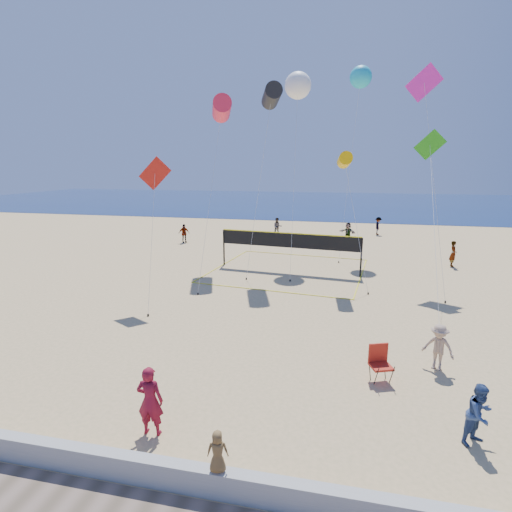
# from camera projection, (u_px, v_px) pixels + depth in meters

# --- Properties ---
(ground) EXTENTS (120.00, 120.00, 0.00)m
(ground) POSITION_uv_depth(u_px,v_px,m) (262.00, 410.00, 10.87)
(ground) COLOR #D8B07A
(ground) RESTS_ON ground
(ocean) EXTENTS (140.00, 50.00, 0.03)m
(ocean) POSITION_uv_depth(u_px,v_px,m) (333.00, 202.00, 69.87)
(ocean) COLOR navy
(ocean) RESTS_ON ground
(seawall) EXTENTS (32.00, 0.30, 0.60)m
(seawall) POSITION_uv_depth(u_px,v_px,m) (232.00, 485.00, 7.95)
(seawall) COLOR #B2B2AD
(seawall) RESTS_ON ground
(woman) EXTENTS (0.69, 0.48, 1.80)m
(woman) POSITION_uv_depth(u_px,v_px,m) (150.00, 401.00, 9.74)
(woman) COLOR maroon
(woman) RESTS_ON ground
(toddler) EXTENTS (0.48, 0.37, 0.88)m
(toddler) POSITION_uv_depth(u_px,v_px,m) (218.00, 451.00, 7.83)
(toddler) COLOR brown
(toddler) RESTS_ON seawall
(bystander_a) EXTENTS (0.95, 0.92, 1.54)m
(bystander_a) POSITION_uv_depth(u_px,v_px,m) (480.00, 414.00, 9.43)
(bystander_a) COLOR navy
(bystander_a) RESTS_ON ground
(bystander_b) EXTENTS (1.15, 0.97, 1.54)m
(bystander_b) POSITION_uv_depth(u_px,v_px,m) (438.00, 347.00, 12.90)
(bystander_b) COLOR tan
(bystander_b) RESTS_ON ground
(far_person_0) EXTENTS (0.98, 0.86, 1.58)m
(far_person_0) POSITION_uv_depth(u_px,v_px,m) (184.00, 233.00, 33.96)
(far_person_0) COLOR gray
(far_person_0) RESTS_ON ground
(far_person_1) EXTENTS (1.59, 1.29, 1.70)m
(far_person_1) POSITION_uv_depth(u_px,v_px,m) (348.00, 233.00, 34.00)
(far_person_1) COLOR gray
(far_person_1) RESTS_ON ground
(far_person_2) EXTENTS (0.42, 0.63, 1.70)m
(far_person_2) POSITION_uv_depth(u_px,v_px,m) (453.00, 254.00, 25.93)
(far_person_2) COLOR gray
(far_person_2) RESTS_ON ground
(far_person_3) EXTENTS (0.95, 0.82, 1.68)m
(far_person_3) POSITION_uv_depth(u_px,v_px,m) (277.00, 227.00, 37.20)
(far_person_3) COLOR gray
(far_person_3) RESTS_ON ground
(far_person_4) EXTENTS (0.69, 1.12, 1.67)m
(far_person_4) POSITION_uv_depth(u_px,v_px,m) (378.00, 226.00, 37.77)
(far_person_4) COLOR gray
(far_person_4) RESTS_ON ground
(camp_chair) EXTENTS (0.78, 0.90, 1.27)m
(camp_chair) POSITION_uv_depth(u_px,v_px,m) (380.00, 360.00, 12.27)
(camp_chair) COLOR red
(camp_chair) RESTS_ON ground
(volleyball_net) EXTENTS (10.00, 9.87, 2.41)m
(volleyball_net) POSITION_uv_depth(u_px,v_px,m) (289.00, 245.00, 24.81)
(volleyball_net) COLOR black
(volleyball_net) RESTS_ON ground
(kite_0) EXTENTS (2.03, 9.05, 10.77)m
(kite_0) POSITION_uv_depth(u_px,v_px,m) (222.00, 109.00, 25.53)
(kite_0) COLOR #EA2442
(kite_0) RESTS_ON ground
(kite_1) EXTENTS (1.72, 4.48, 11.15)m
(kite_1) POSITION_uv_depth(u_px,v_px,m) (272.00, 96.00, 23.65)
(kite_1) COLOR black
(kite_1) RESTS_ON ground
(kite_2) EXTENTS (1.98, 3.05, 7.22)m
(kite_2) POSITION_uv_depth(u_px,v_px,m) (345.00, 160.00, 21.38)
(kite_2) COLOR #F4B903
(kite_2) RESTS_ON ground
(kite_3) EXTENTS (1.62, 3.01, 6.92)m
(kite_3) POSITION_uv_depth(u_px,v_px,m) (155.00, 180.00, 19.00)
(kite_3) COLOR red
(kite_3) RESTS_ON ground
(kite_4) EXTENTS (1.58, 8.94, 8.35)m
(kite_4) POSITION_uv_depth(u_px,v_px,m) (430.00, 154.00, 20.67)
(kite_4) COLOR #289C18
(kite_4) RESTS_ON ground
(kite_5) EXTENTS (2.11, 6.12, 12.10)m
(kite_5) POSITION_uv_depth(u_px,v_px,m) (425.00, 90.00, 22.49)
(kite_5) COLOR #EF23B9
(kite_5) RESTS_ON ground
(kite_6) EXTENTS (1.92, 8.01, 12.63)m
(kite_6) POSITION_uv_depth(u_px,v_px,m) (298.00, 86.00, 27.00)
(kite_6) COLOR white
(kite_6) RESTS_ON ground
(kite_7) EXTENTS (2.03, 6.03, 13.47)m
(kite_7) POSITION_uv_depth(u_px,v_px,m) (361.00, 77.00, 28.81)
(kite_7) COLOR #1BB6D6
(kite_7) RESTS_ON ground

